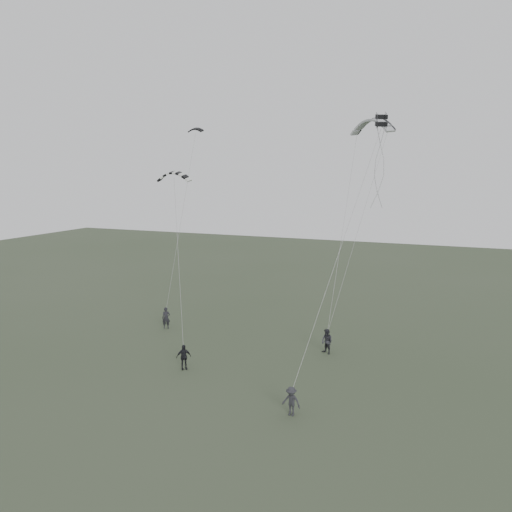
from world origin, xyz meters
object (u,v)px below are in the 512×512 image
at_px(kite_striped, 174,173).
at_px(kite_box, 381,120).
at_px(flyer_far, 291,401).
at_px(kite_dark_small, 195,129).
at_px(flyer_right, 327,341).
at_px(kite_pale_large, 372,120).
at_px(flyer_center, 184,357).
at_px(flyer_left, 166,318).

xyz_separation_m(kite_striped, kite_box, (15.57, -1.03, 3.17)).
height_order(flyer_far, kite_dark_small, kite_dark_small).
height_order(flyer_right, kite_box, kite_box).
relative_size(flyer_far, kite_pale_large, 0.41).
height_order(kite_pale_large, kite_striped, kite_pale_large).
xyz_separation_m(flyer_center, kite_pale_large, (10.07, 13.33, 16.76)).
distance_m(flyer_left, kite_box, 24.32).
distance_m(kite_striped, kite_box, 15.92).
distance_m(kite_dark_small, kite_box, 18.35).
distance_m(flyer_right, kite_pale_large, 18.04).
bearing_deg(kite_pale_large, flyer_far, -60.24).
xyz_separation_m(flyer_center, kite_striped, (-3.39, 4.92, 12.56)).
xyz_separation_m(flyer_left, kite_box, (18.27, -3.54, 15.67)).
bearing_deg(kite_pale_large, kite_box, -43.87).
bearing_deg(flyer_center, kite_striped, 84.50).
relative_size(flyer_left, kite_striped, 0.71).
relative_size(flyer_center, kite_dark_small, 1.24).
distance_m(flyer_left, flyer_right, 14.53).
xyz_separation_m(flyer_center, flyer_far, (8.96, -3.55, -0.04)).
xyz_separation_m(flyer_left, kite_striped, (2.70, -2.50, 12.49)).
height_order(flyer_center, kite_dark_small, kite_dark_small).
distance_m(flyer_far, kite_dark_small, 25.80).
distance_m(flyer_center, kite_dark_small, 20.21).
bearing_deg(kite_striped, flyer_center, -61.68).
bearing_deg(kite_striped, kite_box, -10.04).
height_order(flyer_left, kite_striped, kite_striped).
xyz_separation_m(flyer_left, kite_pale_large, (16.16, 5.90, 16.69)).
distance_m(flyer_center, kite_pale_large, 23.66).
bearing_deg(flyer_left, flyer_far, -64.52).
height_order(kite_dark_small, kite_box, kite_dark_small).
bearing_deg(flyer_right, flyer_left, -152.98).
relative_size(flyer_left, kite_box, 2.65).
bearing_deg(flyer_left, kite_striped, -71.28).
height_order(flyer_far, kite_striped, kite_striped).
xyz_separation_m(flyer_right, flyer_far, (0.54, -10.22, -0.11)).
distance_m(flyer_center, kite_box, 20.27).
distance_m(flyer_right, flyer_far, 10.23).
height_order(flyer_center, kite_pale_large, kite_pale_large).
bearing_deg(flyer_left, flyer_center, -79.05).
relative_size(kite_dark_small, kite_pale_large, 0.34).
bearing_deg(kite_box, kite_pale_large, 76.53).
xyz_separation_m(kite_dark_small, kite_pale_large, (14.83, 2.40, 0.43)).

